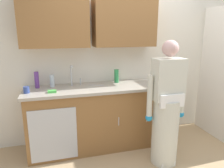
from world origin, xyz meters
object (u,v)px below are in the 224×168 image
Objects in this scene: bottle_soap at (116,76)px; cup_by_sink at (26,90)px; bottle_cleaner_spray at (52,81)px; sink at (76,89)px; person_at_sink at (166,113)px; sponge at (52,91)px; bottle_water_short at (37,80)px; knife_on_counter at (96,85)px.

bottle_soap is 1.32m from cup_by_sink.
bottle_cleaner_spray is 2.07× the size of cup_by_sink.
person_at_sink reaches higher than sink.
sponge is (0.32, -0.06, -0.03)m from cup_by_sink.
bottle_water_short is at bearing 153.05° from person_at_sink.
bottle_cleaner_spray reaches higher than sponge.
bottle_cleaner_spray is 0.64m from knife_on_counter.
person_at_sink reaches higher than knife_on_counter.
knife_on_counter is (0.95, 0.16, -0.04)m from cup_by_sink.
bottle_cleaner_spray is 0.75× the size of knife_on_counter.
bottle_cleaner_spray is at bearing 16.83° from knife_on_counter.
person_at_sink is at bearing -63.06° from bottle_soap.
bottle_soap is 2.35× the size of cup_by_sink.
knife_on_counter is 0.67m from sponge.
bottle_cleaner_spray reaches higher than cup_by_sink.
bottle_cleaner_spray is (-1.39, 0.82, 0.34)m from person_at_sink.
person_at_sink is 1.51m from sponge.
bottle_soap reaches higher than cup_by_sink.
bottle_water_short is 0.28m from cup_by_sink.
bottle_cleaner_spray is 0.21m from bottle_water_short.
sponge is at bearing -57.07° from bottle_water_short.
person_at_sink is 8.97× the size of bottle_cleaner_spray.
bottle_water_short is at bearing 122.93° from sponge.
knife_on_counter is (0.83, -0.09, -0.11)m from bottle_water_short.
cup_by_sink is (-1.29, -0.26, -0.06)m from bottle_soap.
sink reaches higher than sponge.
cup_by_sink reaches higher than knife_on_counter.
bottle_cleaner_spray is at bearing 1.25° from bottle_water_short.
cup_by_sink is (-0.64, -0.10, 0.06)m from sink.
bottle_soap is at bearing 18.38° from sponge.
sponge is at bearing 44.60° from knife_on_counter.
bottle_cleaner_spray is at bearing 37.98° from cup_by_sink.
person_at_sink reaches higher than bottle_water_short.
sink is 2.08× the size of knife_on_counter.
bottle_water_short reaches higher than sponge.
cup_by_sink is 0.32m from sponge.
cup_by_sink is at bearing 168.81° from sponge.
knife_on_counter is at bearing -6.10° from bottle_water_short.
bottle_water_short is 2.10× the size of sponge.
person_at_sink reaches higher than bottle_cleaner_spray.
bottle_soap is 0.37m from knife_on_counter.
sponge is at bearing 160.23° from person_at_sink.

